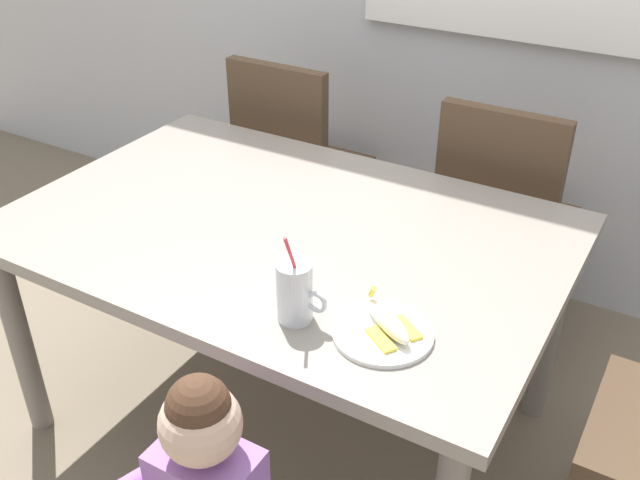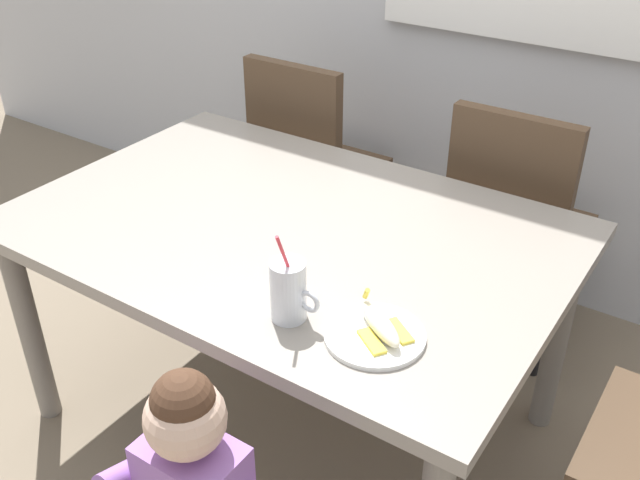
{
  "view_description": "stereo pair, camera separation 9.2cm",
  "coord_description": "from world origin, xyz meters",
  "px_view_note": "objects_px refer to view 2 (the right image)",
  "views": [
    {
      "loc": [
        0.97,
        -1.46,
        1.78
      ],
      "look_at": [
        0.18,
        -0.1,
        0.81
      ],
      "focal_mm": 40.15,
      "sensor_mm": 36.0,
      "label": 1
    },
    {
      "loc": [
        1.05,
        -1.41,
        1.78
      ],
      "look_at": [
        0.18,
        -0.1,
        0.81
      ],
      "focal_mm": 40.15,
      "sensor_mm": 36.0,
      "label": 2
    }
  ],
  "objects_px": {
    "dining_table": "(289,249)",
    "snack_plate": "(375,335)",
    "milk_cup": "(289,294)",
    "peeled_banana": "(381,325)",
    "dining_chair_right": "(514,218)",
    "dining_chair_left": "(310,158)"
  },
  "relations": [
    {
      "from": "milk_cup",
      "to": "dining_table",
      "type": "bearing_deg",
      "value": 126.21
    },
    {
      "from": "dining_chair_right",
      "to": "peeled_banana",
      "type": "xyz_separation_m",
      "value": [
        0.05,
        -1.05,
        0.24
      ]
    },
    {
      "from": "milk_cup",
      "to": "peeled_banana",
      "type": "height_order",
      "value": "milk_cup"
    },
    {
      "from": "dining_chair_right",
      "to": "milk_cup",
      "type": "bearing_deg",
      "value": 81.92
    },
    {
      "from": "dining_table",
      "to": "dining_chair_right",
      "type": "bearing_deg",
      "value": 61.49
    },
    {
      "from": "dining_table",
      "to": "dining_chair_left",
      "type": "distance_m",
      "value": 0.91
    },
    {
      "from": "milk_cup",
      "to": "snack_plate",
      "type": "xyz_separation_m",
      "value": [
        0.2,
        0.05,
        -0.06
      ]
    },
    {
      "from": "dining_table",
      "to": "milk_cup",
      "type": "bearing_deg",
      "value": -53.79
    },
    {
      "from": "dining_chair_left",
      "to": "peeled_banana",
      "type": "xyz_separation_m",
      "value": [
        0.92,
        -1.07,
        0.24
      ]
    },
    {
      "from": "dining_table",
      "to": "milk_cup",
      "type": "distance_m",
      "value": 0.46
    },
    {
      "from": "dining_chair_right",
      "to": "peeled_banana",
      "type": "bearing_deg",
      "value": 92.84
    },
    {
      "from": "milk_cup",
      "to": "peeled_banana",
      "type": "distance_m",
      "value": 0.22
    },
    {
      "from": "dining_table",
      "to": "snack_plate",
      "type": "bearing_deg",
      "value": -33.53
    },
    {
      "from": "dining_chair_right",
      "to": "dining_chair_left",
      "type": "bearing_deg",
      "value": -0.96
    },
    {
      "from": "dining_chair_right",
      "to": "milk_cup",
      "type": "height_order",
      "value": "milk_cup"
    },
    {
      "from": "dining_chair_left",
      "to": "peeled_banana",
      "type": "distance_m",
      "value": 1.43
    },
    {
      "from": "peeled_banana",
      "to": "snack_plate",
      "type": "bearing_deg",
      "value": -120.68
    },
    {
      "from": "dining_table",
      "to": "peeled_banana",
      "type": "relative_size",
      "value": 9.36
    },
    {
      "from": "dining_chair_left",
      "to": "dining_chair_right",
      "type": "relative_size",
      "value": 1.0
    },
    {
      "from": "dining_chair_left",
      "to": "dining_table",
      "type": "bearing_deg",
      "value": 120.51
    },
    {
      "from": "dining_chair_left",
      "to": "milk_cup",
      "type": "xyz_separation_m",
      "value": [
        0.71,
        -1.13,
        0.28
      ]
    },
    {
      "from": "milk_cup",
      "to": "dining_chair_left",
      "type": "bearing_deg",
      "value": 122.36
    }
  ]
}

